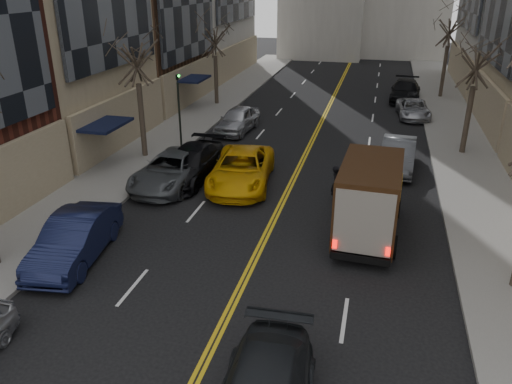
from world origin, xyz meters
TOP-DOWN VIEW (x-y plane):
  - sidewalk_left at (-9.00, 27.00)m, footprint 4.00×66.00m
  - sidewalk_right at (9.00, 27.00)m, footprint 4.00×66.00m
  - tree_lf_mid at (-8.80, 20.00)m, footprint 3.20×3.20m
  - tree_lf_far at (-8.80, 33.00)m, footprint 3.20×3.20m
  - tree_rt_mid at (8.80, 25.00)m, footprint 3.20×3.20m
  - tree_rt_far at (8.80, 40.00)m, footprint 3.20×3.20m
  - traffic_signal at (-7.39, 22.00)m, footprint 0.29×0.26m
  - ups_truck at (3.88, 13.70)m, footprint 2.60×5.91m
  - taxi at (-2.37, 17.44)m, footprint 3.48×6.33m
  - pedestrian at (2.31, 16.71)m, footprint 0.49×0.66m
  - parked_lf_b at (-6.30, 9.18)m, footprint 2.42×5.22m
  - parked_lf_c at (-5.70, 16.61)m, footprint 2.87×5.82m
  - parked_lf_d at (-5.10, 17.60)m, footprint 2.52×5.69m
  - parked_lf_e at (-5.10, 26.25)m, footprint 2.34×4.92m
  - parked_rt_a at (5.10, 21.59)m, footprint 2.03×5.02m
  - parked_rt_b at (6.30, 32.79)m, footprint 2.52×4.80m
  - parked_rt_c at (5.84, 38.14)m, footprint 2.63×5.80m

SIDE VIEW (x-z plane):
  - sidewalk_left at x=-9.00m, z-range 0.00..0.15m
  - sidewalk_right at x=9.00m, z-range 0.00..0.15m
  - parked_rt_b at x=6.30m, z-range 0.00..1.29m
  - parked_lf_c at x=-5.70m, z-range 0.00..1.59m
  - parked_rt_a at x=5.10m, z-range 0.00..1.62m
  - parked_lf_e at x=-5.10m, z-range 0.00..1.62m
  - parked_lf_d at x=-5.10m, z-range 0.00..1.63m
  - parked_rt_c at x=5.84m, z-range 0.00..1.65m
  - parked_lf_b at x=-6.30m, z-range 0.00..1.66m
  - pedestrian at x=2.31m, z-range 0.00..1.67m
  - taxi at x=-2.37m, z-range 0.00..1.68m
  - ups_truck at x=3.88m, z-range 0.01..3.19m
  - traffic_signal at x=-7.39m, z-range 0.47..5.17m
  - tree_lf_far at x=-8.80m, z-range 1.97..10.08m
  - tree_rt_mid at x=8.80m, z-range 2.01..10.33m
  - tree_lf_mid at x=-8.80m, z-range 2.14..11.05m
  - tree_rt_far at x=8.80m, z-range 2.19..11.29m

